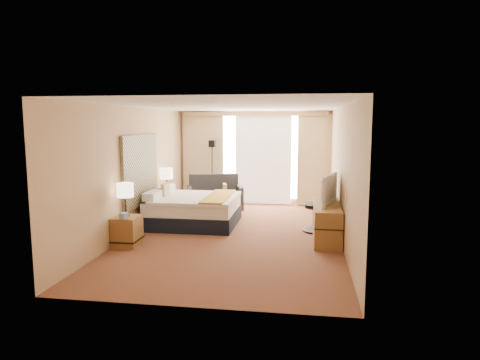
# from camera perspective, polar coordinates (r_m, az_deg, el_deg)

# --- Properties ---
(floor) EXTENTS (4.20, 7.00, 0.02)m
(floor) POSITION_cam_1_polar(r_m,az_deg,el_deg) (8.82, -0.69, -7.31)
(floor) COLOR #521F17
(floor) RESTS_ON ground
(ceiling) EXTENTS (4.20, 7.00, 0.02)m
(ceiling) POSITION_cam_1_polar(r_m,az_deg,el_deg) (8.53, -0.71, 9.81)
(ceiling) COLOR white
(ceiling) RESTS_ON wall_back
(wall_back) EXTENTS (4.20, 0.02, 2.60)m
(wall_back) POSITION_cam_1_polar(r_m,az_deg,el_deg) (12.03, 1.96, 2.99)
(wall_back) COLOR tan
(wall_back) RESTS_ON ground
(wall_front) EXTENTS (4.20, 0.02, 2.60)m
(wall_front) POSITION_cam_1_polar(r_m,az_deg,el_deg) (5.19, -6.88, -3.29)
(wall_front) COLOR tan
(wall_front) RESTS_ON ground
(wall_left) EXTENTS (0.02, 7.00, 2.60)m
(wall_left) POSITION_cam_1_polar(r_m,az_deg,el_deg) (9.15, -13.80, 1.29)
(wall_left) COLOR tan
(wall_left) RESTS_ON ground
(wall_right) EXTENTS (0.02, 7.00, 2.60)m
(wall_right) POSITION_cam_1_polar(r_m,az_deg,el_deg) (8.50, 13.42, 0.83)
(wall_right) COLOR tan
(wall_right) RESTS_ON ground
(headboard) EXTENTS (0.06, 1.85, 1.50)m
(headboard) POSITION_cam_1_polar(r_m,az_deg,el_deg) (9.32, -13.10, 1.31)
(headboard) COLOR black
(headboard) RESTS_ON wall_left
(nightstand_left) EXTENTS (0.45, 0.52, 0.55)m
(nightstand_left) POSITION_cam_1_polar(r_m,az_deg,el_deg) (8.29, -14.85, -6.60)
(nightstand_left) COLOR brown
(nightstand_left) RESTS_ON floor
(nightstand_right) EXTENTS (0.45, 0.52, 0.55)m
(nightstand_right) POSITION_cam_1_polar(r_m,az_deg,el_deg) (10.57, -9.49, -3.37)
(nightstand_right) COLOR brown
(nightstand_right) RESTS_ON floor
(media_dresser) EXTENTS (0.50, 1.80, 0.70)m
(media_dresser) POSITION_cam_1_polar(r_m,az_deg,el_deg) (8.64, 11.43, -5.39)
(media_dresser) COLOR brown
(media_dresser) RESTS_ON floor
(window) EXTENTS (2.30, 0.02, 2.30)m
(window) POSITION_cam_1_polar(r_m,az_deg,el_deg) (11.97, 3.14, 3.06)
(window) COLOR white
(window) RESTS_ON wall_back
(curtains) EXTENTS (4.12, 0.19, 2.56)m
(curtains) POSITION_cam_1_polar(r_m,az_deg,el_deg) (11.91, 1.89, 3.47)
(curtains) COLOR beige
(curtains) RESTS_ON floor
(bed) EXTENTS (1.90, 1.74, 0.93)m
(bed) POSITION_cam_1_polar(r_m,az_deg,el_deg) (9.67, -6.21, -3.96)
(bed) COLOR black
(bed) RESTS_ON floor
(loveseat) EXTENTS (1.60, 1.16, 0.90)m
(loveseat) POSITION_cam_1_polar(r_m,az_deg,el_deg) (11.42, -3.37, -2.35)
(loveseat) COLOR #4F161A
(loveseat) RESTS_ON floor
(floor_lamp) EXTENTS (0.23, 0.23, 1.79)m
(floor_lamp) POSITION_cam_1_polar(r_m,az_deg,el_deg) (11.89, -3.74, 2.77)
(floor_lamp) COLOR black
(floor_lamp) RESTS_ON floor
(desk_chair) EXTENTS (0.55, 0.55, 1.14)m
(desk_chair) POSITION_cam_1_polar(r_m,az_deg,el_deg) (9.14, 10.52, -3.65)
(desk_chair) COLOR black
(desk_chair) RESTS_ON floor
(lamp_left) EXTENTS (0.30, 0.30, 0.63)m
(lamp_left) POSITION_cam_1_polar(r_m,az_deg,el_deg) (8.10, -15.07, -1.40)
(lamp_left) COLOR black
(lamp_left) RESTS_ON nightstand_left
(lamp_right) EXTENTS (0.31, 0.31, 0.64)m
(lamp_right) POSITION_cam_1_polar(r_m,az_deg,el_deg) (10.45, -9.78, 0.79)
(lamp_right) COLOR black
(lamp_right) RESTS_ON nightstand_right
(tissue_box) EXTENTS (0.15, 0.15, 0.11)m
(tissue_box) POSITION_cam_1_polar(r_m,az_deg,el_deg) (8.05, -15.21, -4.62)
(tissue_box) COLOR #839FCB
(tissue_box) RESTS_ON nightstand_left
(telephone) EXTENTS (0.21, 0.18, 0.07)m
(telephone) POSITION_cam_1_polar(r_m,az_deg,el_deg) (10.47, -9.11, -1.75)
(telephone) COLOR black
(telephone) RESTS_ON nightstand_right
(television) EXTENTS (0.41, 1.02, 0.59)m
(television) POSITION_cam_1_polar(r_m,az_deg,el_deg) (8.49, 11.22, -1.20)
(television) COLOR black
(television) RESTS_ON media_dresser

